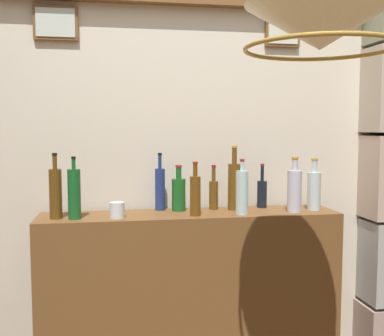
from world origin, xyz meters
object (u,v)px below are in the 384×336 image
(liquor_bottle_bourbon, at_px, (74,193))
(liquor_bottle_vermouth, at_px, (294,190))
(liquor_bottle_vodka, at_px, (234,185))
(liquor_bottle_gin, at_px, (214,193))
(liquor_bottle_rye, at_px, (195,194))
(liquor_bottle_sherry, at_px, (242,192))
(liquor_bottle_brandy, at_px, (314,189))
(glass_tumbler_rocks, at_px, (117,210))
(liquor_bottle_whiskey, at_px, (262,193))
(pendant_lamp, at_px, (320,29))
(liquor_bottle_mezcal, at_px, (160,188))
(liquor_bottle_tequila, at_px, (56,192))
(liquor_bottle_amaro, at_px, (179,193))

(liquor_bottle_bourbon, height_order, liquor_bottle_vermouth, liquor_bottle_bourbon)
(liquor_bottle_vodka, bearing_deg, liquor_bottle_gin, 164.33)
(liquor_bottle_rye, xyz_separation_m, liquor_bottle_gin, (0.14, 0.17, -0.02))
(liquor_bottle_vermouth, xyz_separation_m, liquor_bottle_sherry, (-0.31, -0.02, -0.00))
(liquor_bottle_brandy, relative_size, glass_tumbler_rocks, 3.60)
(liquor_bottle_whiskey, height_order, glass_tumbler_rocks, liquor_bottle_whiskey)
(liquor_bottle_rye, relative_size, pendant_lamp, 0.53)
(liquor_bottle_gin, relative_size, liquor_bottle_mezcal, 0.78)
(liquor_bottle_mezcal, xyz_separation_m, pendant_lamp, (0.47, -1.00, 0.68))
(liquor_bottle_gin, height_order, liquor_bottle_whiskey, liquor_bottle_whiskey)
(liquor_bottle_rye, bearing_deg, liquor_bottle_vodka, 29.83)
(liquor_bottle_whiskey, bearing_deg, liquor_bottle_sherry, -133.22)
(liquor_bottle_tequila, xyz_separation_m, pendant_lamp, (1.02, -0.85, 0.67))
(liquor_bottle_sherry, xyz_separation_m, liquor_bottle_vodka, (-0.00, 0.14, 0.02))
(liquor_bottle_gin, relative_size, liquor_bottle_sherry, 0.85)
(liquor_bottle_sherry, bearing_deg, liquor_bottle_vodka, 91.83)
(liquor_bottle_vermouth, bearing_deg, liquor_bottle_whiskey, 129.84)
(liquor_bottle_rye, bearing_deg, liquor_bottle_sherry, -0.46)
(liquor_bottle_mezcal, bearing_deg, liquor_bottle_bourbon, -158.38)
(liquor_bottle_sherry, height_order, glass_tumbler_rocks, liquor_bottle_sherry)
(liquor_bottle_bourbon, xyz_separation_m, liquor_bottle_vodka, (0.87, 0.13, 0.01))
(liquor_bottle_gin, xyz_separation_m, liquor_bottle_tequila, (-0.85, -0.13, 0.04))
(liquor_bottle_gin, height_order, liquor_bottle_vermouth, liquor_bottle_vermouth)
(liquor_bottle_rye, relative_size, liquor_bottle_whiskey, 1.12)
(liquor_bottle_whiskey, bearing_deg, liquor_bottle_gin, -178.46)
(liquor_bottle_amaro, bearing_deg, glass_tumbler_rocks, -156.22)
(liquor_bottle_bourbon, distance_m, liquor_bottle_vodka, 0.88)
(liquor_bottle_vodka, bearing_deg, liquor_bottle_rye, -150.17)
(liquor_bottle_bourbon, bearing_deg, liquor_bottle_gin, 11.74)
(liquor_bottle_mezcal, height_order, glass_tumbler_rocks, liquor_bottle_mezcal)
(liquor_bottle_bourbon, height_order, liquor_bottle_vodka, liquor_bottle_vodka)
(liquor_bottle_tequila, distance_m, liquor_bottle_whiskey, 1.15)
(liquor_bottle_bourbon, bearing_deg, pendant_lamp, -41.59)
(liquor_bottle_brandy, distance_m, liquor_bottle_mezcal, 0.87)
(liquor_bottle_vermouth, bearing_deg, liquor_bottle_amaro, 167.67)
(liquor_bottle_mezcal, xyz_separation_m, liquor_bottle_whiskey, (0.59, -0.01, -0.04))
(liquor_bottle_amaro, bearing_deg, liquor_bottle_tequila, -170.00)
(liquor_bottle_sherry, distance_m, liquor_bottle_whiskey, 0.25)
(liquor_bottle_gin, distance_m, pendant_lamp, 1.22)
(liquor_bottle_brandy, height_order, liquor_bottle_mezcal, liquor_bottle_mezcal)
(liquor_bottle_brandy, distance_m, glass_tumbler_rocks, 1.10)
(liquor_bottle_sherry, distance_m, pendant_lamp, 1.06)
(liquor_bottle_rye, bearing_deg, liquor_bottle_vermouth, 2.23)
(liquor_bottle_brandy, bearing_deg, glass_tumbler_rocks, -177.21)
(liquor_bottle_brandy, bearing_deg, liquor_bottle_amaro, 172.72)
(liquor_bottle_gin, distance_m, liquor_bottle_tequila, 0.86)
(liquor_bottle_vermouth, height_order, liquor_bottle_vodka, liquor_bottle_vodka)
(liquor_bottle_mezcal, relative_size, pendant_lamp, 0.60)
(liquor_bottle_bourbon, distance_m, liquor_bottle_mezcal, 0.49)
(liquor_bottle_vermouth, height_order, pendant_lamp, pendant_lamp)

